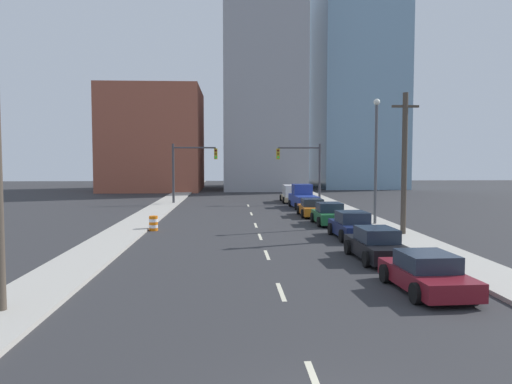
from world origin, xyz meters
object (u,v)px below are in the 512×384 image
(sedan_maroon, at_px, (427,274))
(sedan_navy, at_px, (352,226))
(sedan_black, at_px, (376,245))
(pickup_truck_blue, at_px, (303,198))
(sedan_green, at_px, (329,215))
(box_truck_tan, at_px, (292,194))
(utility_pole_right_mid, at_px, (404,163))
(traffic_barrel, at_px, (153,223))
(street_lamp, at_px, (376,153))
(traffic_signal_left, at_px, (186,165))
(sedan_orange, at_px, (312,208))
(traffic_signal_right, at_px, (307,165))

(sedan_maroon, bearing_deg, sedan_navy, 85.74)
(sedan_black, relative_size, pickup_truck_blue, 0.85)
(sedan_green, xyz_separation_m, pickup_truck_blue, (-0.06, 12.16, 0.19))
(box_truck_tan, bearing_deg, sedan_black, -89.29)
(utility_pole_right_mid, bearing_deg, traffic_barrel, 168.51)
(traffic_barrel, bearing_deg, pickup_truck_blue, 51.08)
(street_lamp, xyz_separation_m, sedan_black, (-3.33, -11.60, -4.34))
(pickup_truck_blue, xyz_separation_m, box_truck_tan, (-0.27, 6.38, -0.01))
(traffic_barrel, relative_size, street_lamp, 0.11)
(traffic_signal_left, xyz_separation_m, sedan_maroon, (11.26, -34.59, -3.39))
(sedan_orange, distance_m, box_truck_tan, 13.35)
(sedan_green, bearing_deg, utility_pole_right_mid, -59.44)
(traffic_barrel, distance_m, sedan_black, 15.26)
(utility_pole_right_mid, distance_m, sedan_orange, 11.95)
(traffic_barrel, xyz_separation_m, sedan_orange, (11.50, 7.66, 0.18))
(sedan_black, relative_size, sedan_orange, 1.03)
(traffic_signal_right, distance_m, sedan_orange, 12.05)
(traffic_barrel, relative_size, sedan_black, 0.20)
(sedan_black, height_order, sedan_navy, sedan_navy)
(traffic_signal_left, bearing_deg, pickup_truck_blue, -21.67)
(traffic_barrel, height_order, sedan_maroon, sedan_maroon)
(traffic_signal_left, height_order, sedan_navy, traffic_signal_left)
(sedan_maroon, height_order, sedan_green, sedan_green)
(traffic_signal_left, distance_m, traffic_barrel, 19.48)
(sedan_maroon, bearing_deg, box_truck_tan, 87.46)
(traffic_barrel, distance_m, pickup_truck_blue, 18.81)
(sedan_navy, height_order, sedan_orange, sedan_navy)
(traffic_barrel, height_order, street_lamp, street_lamp)
(sedan_green, bearing_deg, sedan_navy, -89.23)
(traffic_signal_left, bearing_deg, sedan_navy, -63.13)
(street_lamp, height_order, sedan_green, street_lamp)
(traffic_signal_right, relative_size, street_lamp, 0.71)
(traffic_barrel, relative_size, box_truck_tan, 0.17)
(street_lamp, relative_size, sedan_black, 1.82)
(sedan_maroon, height_order, sedan_black, sedan_black)
(traffic_signal_left, xyz_separation_m, traffic_signal_right, (12.41, 0.00, 0.00))
(street_lamp, distance_m, box_truck_tan, 20.08)
(traffic_signal_right, distance_m, box_truck_tan, 3.88)
(sedan_navy, bearing_deg, utility_pole_right_mid, 8.85)
(utility_pole_right_mid, height_order, traffic_barrel, utility_pole_right_mid)
(sedan_black, distance_m, sedan_green, 12.42)
(traffic_signal_left, distance_m, utility_pole_right_mid, 26.70)
(traffic_barrel, relative_size, sedan_maroon, 0.21)
(utility_pole_right_mid, xyz_separation_m, sedan_orange, (-3.70, 10.75, -3.70))
(traffic_signal_right, distance_m, pickup_truck_blue, 5.60)
(utility_pole_right_mid, xyz_separation_m, sedan_navy, (-3.21, -0.59, -3.65))
(sedan_navy, xyz_separation_m, pickup_truck_blue, (-0.19, 18.31, 0.18))
(utility_pole_right_mid, bearing_deg, street_lamp, 93.73)
(street_lamp, distance_m, sedan_navy, 7.43)
(traffic_signal_left, xyz_separation_m, sedan_black, (11.13, -29.10, -3.35))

